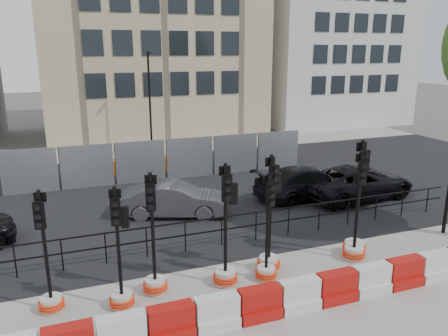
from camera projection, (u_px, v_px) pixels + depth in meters
name	position (u px, v px, depth m)	size (l,w,h in m)	color
ground	(236.00, 262.00, 12.95)	(120.00, 120.00, 0.00)	#51514C
sidewalk_near	(283.00, 318.00, 10.23)	(40.00, 6.00, 0.02)	gray
road	(177.00, 192.00, 19.28)	(40.00, 14.00, 0.03)	black
sidewalk_far	(141.00, 150.00, 27.42)	(40.00, 4.00, 0.02)	gray
building_cream	(148.00, 7.00, 31.15)	(15.00, 10.06, 18.00)	beige
building_white	(327.00, 26.00, 36.44)	(12.00, 9.06, 16.00)	silver
kerb_railing	(222.00, 226.00, 13.86)	(18.00, 0.04, 1.00)	black
heras_fencing	(162.00, 163.00, 21.63)	(14.33, 1.72, 2.00)	#92959B
lamp_post_far	(150.00, 100.00, 25.82)	(0.12, 0.56, 6.00)	black
barrier_row	(280.00, 300.00, 10.32)	(14.65, 0.50, 0.80)	#B3170E
traffic_signal_a	(49.00, 288.00, 10.36)	(0.60, 0.60, 3.07)	silver
traffic_signal_b	(121.00, 280.00, 10.48)	(0.61, 0.61, 3.10)	silver
traffic_signal_c	(154.00, 269.00, 11.15)	(0.64, 0.64, 3.24)	silver
traffic_signal_d	(226.00, 257.00, 11.52)	(0.66, 0.66, 3.36)	silver
traffic_signal_e	(267.00, 259.00, 11.81)	(0.60, 0.60, 3.04)	silver
traffic_signal_f	(270.00, 244.00, 12.28)	(0.67, 0.67, 3.40)	silver
traffic_signal_g	(355.00, 238.00, 12.93)	(0.66, 0.66, 3.34)	silver
traffic_signal_h	(356.00, 232.00, 13.22)	(0.71, 0.71, 3.61)	silver
car_b	(174.00, 199.00, 16.41)	(4.17, 2.60, 1.30)	#434247
car_c	(308.00, 182.00, 18.39)	(4.82, 2.23, 1.36)	black
car_d	(357.00, 182.00, 18.34)	(5.26, 2.87, 1.40)	black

